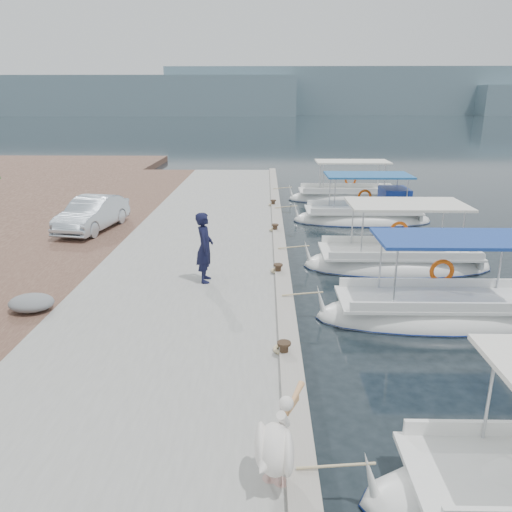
{
  "coord_description": "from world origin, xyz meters",
  "views": [
    {
      "loc": [
        -0.75,
        -12.54,
        5.46
      ],
      "look_at": [
        -1.0,
        1.1,
        1.2
      ],
      "focal_mm": 35.0,
      "sensor_mm": 36.0,
      "label": 1
    }
  ],
  "objects": [
    {
      "name": "fishing_caique_d",
      "position": [
        3.93,
        10.5,
        0.2
      ],
      "size": [
        6.46,
        2.45,
        2.83
      ],
      "color": "white",
      "rests_on": "ground"
    },
    {
      "name": "concrete_quay",
      "position": [
        -3.0,
        5.0,
        0.25
      ],
      "size": [
        6.0,
        40.0,
        0.5
      ],
      "primitive_type": "cube",
      "color": "gray",
      "rests_on": "ground"
    },
    {
      "name": "fisherman",
      "position": [
        -2.44,
        0.91,
        1.51
      ],
      "size": [
        0.51,
        0.75,
        2.01
      ],
      "primitive_type": "imported",
      "rotation": [
        0.0,
        0.0,
        1.61
      ],
      "color": "black",
      "rests_on": "concrete_quay"
    },
    {
      "name": "mooring_bollards",
      "position": [
        -0.35,
        1.5,
        0.69
      ],
      "size": [
        0.28,
        20.28,
        0.33
      ],
      "color": "black",
      "rests_on": "concrete_quay"
    },
    {
      "name": "quay_curb",
      "position": [
        -0.22,
        5.0,
        0.56
      ],
      "size": [
        0.44,
        40.0,
        0.12
      ],
      "primitive_type": "cube",
      "color": "gray",
      "rests_on": "concrete_quay"
    },
    {
      "name": "ground",
      "position": [
        0.0,
        0.0,
        0.0
      ],
      "size": [
        400.0,
        400.0,
        0.0
      ],
      "primitive_type": "plane",
      "color": "black",
      "rests_on": "ground"
    },
    {
      "name": "fishing_caique_b",
      "position": [
        3.81,
        -0.53,
        0.13
      ],
      "size": [
        6.45,
        2.13,
        2.83
      ],
      "color": "white",
      "rests_on": "ground"
    },
    {
      "name": "fishing_caique_c",
      "position": [
        3.78,
        3.76,
        0.12
      ],
      "size": [
        6.38,
        2.49,
        2.83
      ],
      "color": "white",
      "rests_on": "ground"
    },
    {
      "name": "pelican",
      "position": [
        -0.59,
        -6.96,
        1.07
      ],
      "size": [
        0.84,
        1.41,
        1.11
      ],
      "color": "tan",
      "rests_on": "concrete_quay"
    },
    {
      "name": "tarp_bundle",
      "position": [
        -6.5,
        -1.27,
        0.7
      ],
      "size": [
        1.1,
        0.9,
        0.4
      ],
      "primitive_type": "ellipsoid",
      "color": "slate",
      "rests_on": "cobblestone_strip"
    },
    {
      "name": "cobblestone_strip",
      "position": [
        -8.0,
        5.0,
        0.25
      ],
      "size": [
        4.0,
        40.0,
        0.5
      ],
      "primitive_type": "cube",
      "color": "#50342A",
      "rests_on": "ground"
    },
    {
      "name": "distant_hills",
      "position": [
        29.61,
        201.49,
        7.61
      ],
      "size": [
        330.0,
        60.0,
        18.0
      ],
      "color": "slate",
      "rests_on": "ground"
    },
    {
      "name": "fishing_caique_e",
      "position": [
        3.97,
        15.78,
        0.12
      ],
      "size": [
        6.77,
        2.26,
        2.83
      ],
      "color": "white",
      "rests_on": "ground"
    },
    {
      "name": "parked_car",
      "position": [
        -7.63,
        6.75,
        1.16
      ],
      "size": [
        2.04,
        4.19,
        1.32
      ],
      "primitive_type": "imported",
      "rotation": [
        0.0,
        0.0,
        -0.16
      ],
      "color": "silver",
      "rests_on": "cobblestone_strip"
    }
  ]
}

